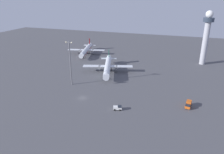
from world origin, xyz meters
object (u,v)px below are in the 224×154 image
(catering_truck, at_px, (188,104))
(apron_light_central, at_px, (70,61))
(cargo_loader, at_px, (118,108))
(control_tower, at_px, (206,34))
(airplane_near_gate, at_px, (108,66))
(airplane_mid_apron, at_px, (86,50))

(catering_truck, xyz_separation_m, apron_light_central, (-69.08, 7.03, 13.87))
(cargo_loader, xyz_separation_m, catering_truck, (32.52, 13.83, 0.40))
(control_tower, xyz_separation_m, airplane_near_gate, (-65.30, -42.70, -19.46))
(airplane_near_gate, height_order, cargo_loader, airplane_near_gate)
(control_tower, xyz_separation_m, cargo_loader, (-42.20, -92.31, -22.72))
(airplane_near_gate, distance_m, airplane_mid_apron, 52.97)
(control_tower, height_order, cargo_loader, control_tower)
(control_tower, xyz_separation_m, apron_light_central, (-78.76, -71.44, -8.45))
(control_tower, bearing_deg, catering_truck, -97.03)
(cargo_loader, relative_size, catering_truck, 0.76)
(control_tower, bearing_deg, cargo_loader, -114.57)
(cargo_loader, relative_size, apron_light_central, 0.17)
(airplane_near_gate, relative_size, catering_truck, 7.58)
(airplane_near_gate, distance_m, catering_truck, 66.20)
(control_tower, height_order, airplane_near_gate, control_tower)
(control_tower, distance_m, airplane_mid_apron, 102.75)
(airplane_near_gate, xyz_separation_m, catering_truck, (55.62, -35.78, -2.87))
(airplane_near_gate, relative_size, apron_light_central, 1.65)
(cargo_loader, distance_m, apron_light_central, 44.45)
(airplane_mid_apron, bearing_deg, catering_truck, 126.67)
(airplane_near_gate, bearing_deg, catering_truck, 130.18)
(cargo_loader, height_order, apron_light_central, apron_light_central)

